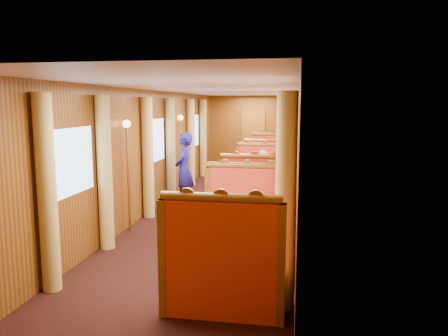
% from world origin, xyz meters
% --- Properties ---
extents(floor, '(3.00, 12.00, 0.01)m').
position_xyz_m(floor, '(0.00, 0.00, 0.00)').
color(floor, black).
rests_on(floor, ground).
extents(ceiling, '(3.00, 12.00, 0.01)m').
position_xyz_m(ceiling, '(0.00, 0.00, 2.50)').
color(ceiling, silver).
rests_on(ceiling, wall_left).
extents(wall_far, '(3.00, 0.01, 2.50)m').
position_xyz_m(wall_far, '(0.00, 6.00, 1.25)').
color(wall_far, brown).
rests_on(wall_far, floor).
extents(wall_near, '(3.00, 0.01, 2.50)m').
position_xyz_m(wall_near, '(0.00, -6.00, 1.25)').
color(wall_near, brown).
rests_on(wall_near, floor).
extents(wall_left, '(0.01, 12.00, 2.50)m').
position_xyz_m(wall_left, '(-1.50, 0.00, 1.25)').
color(wall_left, brown).
rests_on(wall_left, floor).
extents(wall_right, '(0.01, 12.00, 2.50)m').
position_xyz_m(wall_right, '(1.50, 0.00, 1.25)').
color(wall_right, brown).
rests_on(wall_right, floor).
extents(doorway_far, '(0.80, 0.04, 2.00)m').
position_xyz_m(doorway_far, '(0.00, 5.97, 1.00)').
color(doorway_far, brown).
rests_on(doorway_far, floor).
extents(table_near, '(1.05, 0.72, 0.75)m').
position_xyz_m(table_near, '(0.75, -3.50, 0.38)').
color(table_near, white).
rests_on(table_near, floor).
extents(banquette_near_fwd, '(1.30, 0.55, 1.34)m').
position_xyz_m(banquette_near_fwd, '(0.75, -4.51, 0.42)').
color(banquette_near_fwd, red).
rests_on(banquette_near_fwd, floor).
extents(banquette_near_aft, '(1.30, 0.55, 1.34)m').
position_xyz_m(banquette_near_aft, '(0.75, -2.49, 0.42)').
color(banquette_near_aft, red).
rests_on(banquette_near_aft, floor).
extents(table_mid, '(1.05, 0.72, 0.75)m').
position_xyz_m(table_mid, '(0.75, 0.00, 0.38)').
color(table_mid, white).
rests_on(table_mid, floor).
extents(banquette_mid_fwd, '(1.30, 0.55, 1.34)m').
position_xyz_m(banquette_mid_fwd, '(0.75, -1.01, 0.42)').
color(banquette_mid_fwd, red).
rests_on(banquette_mid_fwd, floor).
extents(banquette_mid_aft, '(1.30, 0.55, 1.34)m').
position_xyz_m(banquette_mid_aft, '(0.75, 1.01, 0.42)').
color(banquette_mid_aft, red).
rests_on(banquette_mid_aft, floor).
extents(table_far, '(1.05, 0.72, 0.75)m').
position_xyz_m(table_far, '(0.75, 3.50, 0.38)').
color(table_far, white).
rests_on(table_far, floor).
extents(banquette_far_fwd, '(1.30, 0.55, 1.34)m').
position_xyz_m(banquette_far_fwd, '(0.75, 2.49, 0.42)').
color(banquette_far_fwd, red).
rests_on(banquette_far_fwd, floor).
extents(banquette_far_aft, '(1.30, 0.55, 1.34)m').
position_xyz_m(banquette_far_aft, '(0.75, 4.51, 0.42)').
color(banquette_far_aft, red).
rests_on(banquette_far_aft, floor).
extents(tea_tray, '(0.39, 0.33, 0.01)m').
position_xyz_m(tea_tray, '(0.64, -3.52, 0.76)').
color(tea_tray, silver).
rests_on(tea_tray, table_near).
extents(teapot_left, '(0.19, 0.16, 0.14)m').
position_xyz_m(teapot_left, '(0.54, -3.61, 0.82)').
color(teapot_left, silver).
rests_on(teapot_left, tea_tray).
extents(teapot_right, '(0.19, 0.17, 0.13)m').
position_xyz_m(teapot_right, '(0.76, -3.62, 0.82)').
color(teapot_right, silver).
rests_on(teapot_right, tea_tray).
extents(teapot_back, '(0.18, 0.15, 0.12)m').
position_xyz_m(teapot_back, '(0.68, -3.44, 0.81)').
color(teapot_back, silver).
rests_on(teapot_back, tea_tray).
extents(fruit_plate, '(0.24, 0.24, 0.05)m').
position_xyz_m(fruit_plate, '(1.02, -3.59, 0.77)').
color(fruit_plate, white).
rests_on(fruit_plate, table_near).
extents(cup_inboard, '(0.08, 0.08, 0.26)m').
position_xyz_m(cup_inboard, '(0.39, -3.41, 0.86)').
color(cup_inboard, white).
rests_on(cup_inboard, table_near).
extents(cup_outboard, '(0.08, 0.08, 0.26)m').
position_xyz_m(cup_outboard, '(0.42, -3.30, 0.86)').
color(cup_outboard, white).
rests_on(cup_outboard, table_near).
extents(rose_vase_mid, '(0.06, 0.06, 0.36)m').
position_xyz_m(rose_vase_mid, '(0.77, -0.00, 0.93)').
color(rose_vase_mid, silver).
rests_on(rose_vase_mid, table_mid).
extents(rose_vase_far, '(0.06, 0.06, 0.36)m').
position_xyz_m(rose_vase_far, '(0.77, 3.50, 0.93)').
color(rose_vase_far, silver).
rests_on(rose_vase_far, table_far).
extents(window_left_near, '(0.01, 1.20, 0.90)m').
position_xyz_m(window_left_near, '(-1.49, -3.50, 1.45)').
color(window_left_near, '#82ADE2').
rests_on(window_left_near, wall_left).
extents(curtain_left_near_a, '(0.22, 0.22, 2.35)m').
position_xyz_m(curtain_left_near_a, '(-1.38, -4.28, 1.18)').
color(curtain_left_near_a, '#DFCC72').
rests_on(curtain_left_near_a, floor).
extents(curtain_left_near_b, '(0.22, 0.22, 2.35)m').
position_xyz_m(curtain_left_near_b, '(-1.38, -2.72, 1.18)').
color(curtain_left_near_b, '#DFCC72').
rests_on(curtain_left_near_b, floor).
extents(window_right_near, '(0.01, 1.20, 0.90)m').
position_xyz_m(window_right_near, '(1.49, -3.50, 1.45)').
color(window_right_near, '#82ADE2').
rests_on(window_right_near, wall_right).
extents(curtain_right_near_a, '(0.22, 0.22, 2.35)m').
position_xyz_m(curtain_right_near_a, '(1.38, -4.28, 1.18)').
color(curtain_right_near_a, '#DFCC72').
rests_on(curtain_right_near_a, floor).
extents(curtain_right_near_b, '(0.22, 0.22, 2.35)m').
position_xyz_m(curtain_right_near_b, '(1.38, -2.72, 1.18)').
color(curtain_right_near_b, '#DFCC72').
rests_on(curtain_right_near_b, floor).
extents(window_left_mid, '(0.01, 1.20, 0.90)m').
position_xyz_m(window_left_mid, '(-1.49, 0.00, 1.45)').
color(window_left_mid, '#82ADE2').
rests_on(window_left_mid, wall_left).
extents(curtain_left_mid_a, '(0.22, 0.22, 2.35)m').
position_xyz_m(curtain_left_mid_a, '(-1.38, -0.78, 1.18)').
color(curtain_left_mid_a, '#DFCC72').
rests_on(curtain_left_mid_a, floor).
extents(curtain_left_mid_b, '(0.22, 0.22, 2.35)m').
position_xyz_m(curtain_left_mid_b, '(-1.38, 0.78, 1.18)').
color(curtain_left_mid_b, '#DFCC72').
rests_on(curtain_left_mid_b, floor).
extents(window_right_mid, '(0.01, 1.20, 0.90)m').
position_xyz_m(window_right_mid, '(1.49, 0.00, 1.45)').
color(window_right_mid, '#82ADE2').
rests_on(window_right_mid, wall_right).
extents(curtain_right_mid_a, '(0.22, 0.22, 2.35)m').
position_xyz_m(curtain_right_mid_a, '(1.38, -0.78, 1.18)').
color(curtain_right_mid_a, '#DFCC72').
rests_on(curtain_right_mid_a, floor).
extents(curtain_right_mid_b, '(0.22, 0.22, 2.35)m').
position_xyz_m(curtain_right_mid_b, '(1.38, 0.78, 1.18)').
color(curtain_right_mid_b, '#DFCC72').
rests_on(curtain_right_mid_b, floor).
extents(window_left_far, '(0.01, 1.20, 0.90)m').
position_xyz_m(window_left_far, '(-1.49, 3.50, 1.45)').
color(window_left_far, '#82ADE2').
rests_on(window_left_far, wall_left).
extents(curtain_left_far_a, '(0.22, 0.22, 2.35)m').
position_xyz_m(curtain_left_far_a, '(-1.38, 2.72, 1.18)').
color(curtain_left_far_a, '#DFCC72').
rests_on(curtain_left_far_a, floor).
extents(curtain_left_far_b, '(0.22, 0.22, 2.35)m').
position_xyz_m(curtain_left_far_b, '(-1.38, 4.28, 1.18)').
color(curtain_left_far_b, '#DFCC72').
rests_on(curtain_left_far_b, floor).
extents(window_right_far, '(0.01, 1.20, 0.90)m').
position_xyz_m(window_right_far, '(1.49, 3.50, 1.45)').
color(window_right_far, '#82ADE2').
rests_on(window_right_far, wall_right).
extents(curtain_right_far_a, '(0.22, 0.22, 2.35)m').
position_xyz_m(curtain_right_far_a, '(1.38, 2.72, 1.18)').
color(curtain_right_far_a, '#DFCC72').
rests_on(curtain_right_far_a, floor).
extents(curtain_right_far_b, '(0.22, 0.22, 2.35)m').
position_xyz_m(curtain_right_far_b, '(1.38, 4.28, 1.18)').
color(curtain_right_far_b, '#DFCC72').
rests_on(curtain_right_far_b, floor).
extents(sconce_left_fore, '(0.14, 0.14, 1.95)m').
position_xyz_m(sconce_left_fore, '(-1.40, -1.75, 1.38)').
color(sconce_left_fore, '#BF8C3F').
rests_on(sconce_left_fore, floor).
extents(sconce_right_fore, '(0.14, 0.14, 1.95)m').
position_xyz_m(sconce_right_fore, '(1.40, -1.75, 1.38)').
color(sconce_right_fore, '#BF8C3F').
rests_on(sconce_right_fore, floor).
extents(sconce_left_aft, '(0.14, 0.14, 1.95)m').
position_xyz_m(sconce_left_aft, '(-1.40, 1.75, 1.38)').
color(sconce_left_aft, '#BF8C3F').
rests_on(sconce_left_aft, floor).
extents(sconce_right_aft, '(0.14, 0.14, 1.95)m').
position_xyz_m(sconce_right_aft, '(1.40, 1.75, 1.38)').
color(sconce_right_aft, '#BF8C3F').
rests_on(sconce_right_aft, floor).
extents(steward, '(0.39, 0.59, 1.62)m').
position_xyz_m(steward, '(-0.92, 0.22, 0.81)').
color(steward, navy).
rests_on(steward, floor).
extents(passenger, '(0.40, 0.44, 0.76)m').
position_xyz_m(passenger, '(0.75, 0.76, 0.74)').
color(passenger, beige).
rests_on(passenger, banquette_mid_aft).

